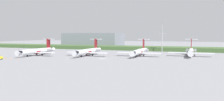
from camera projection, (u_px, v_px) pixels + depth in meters
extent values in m
plane|color=gray|center=(121.00, 54.00, 137.77)|extent=(500.00, 500.00, 0.00)
cube|color=#426033|center=(135.00, 48.00, 171.03)|extent=(320.00, 20.00, 2.69)
cylinder|color=silver|center=(37.00, 51.00, 125.09)|extent=(2.70, 24.00, 2.70)
cone|color=silver|center=(19.00, 53.00, 112.41)|extent=(2.70, 3.00, 2.70)
cone|color=silver|center=(52.00, 50.00, 138.23)|extent=(2.30, 4.00, 2.29)
cube|color=black|center=(21.00, 52.00, 114.16)|extent=(2.03, 1.80, 0.90)
cylinder|color=maroon|center=(37.00, 51.00, 125.10)|extent=(2.76, 3.60, 2.76)
cube|color=silver|center=(27.00, 52.00, 126.18)|extent=(11.00, 3.20, 0.36)
cube|color=silver|center=(45.00, 53.00, 122.20)|extent=(11.00, 3.20, 0.36)
cube|color=maroon|center=(48.00, 43.00, 135.14)|extent=(0.36, 3.20, 5.20)
cube|color=silver|center=(49.00, 39.00, 135.25)|extent=(6.80, 1.80, 0.24)
cylinder|color=gray|center=(43.00, 50.00, 134.47)|extent=(1.50, 3.40, 1.50)
cylinder|color=gray|center=(50.00, 50.00, 132.95)|extent=(1.50, 3.40, 1.50)
cylinder|color=gray|center=(27.00, 55.00, 118.20)|extent=(0.20, 0.20, 0.65)
cylinder|color=black|center=(27.00, 56.00, 118.24)|extent=(0.30, 0.90, 0.90)
cylinder|color=black|center=(37.00, 54.00, 128.12)|extent=(0.35, 0.90, 0.90)
cylinder|color=black|center=(42.00, 54.00, 126.84)|extent=(0.35, 0.90, 0.90)
cylinder|color=silver|center=(88.00, 51.00, 123.39)|extent=(2.70, 24.00, 2.70)
cone|color=silver|center=(75.00, 53.00, 110.71)|extent=(2.70, 3.00, 2.70)
cone|color=silver|center=(98.00, 50.00, 136.53)|extent=(2.30, 4.00, 2.29)
cube|color=black|center=(77.00, 52.00, 112.46)|extent=(2.02, 1.80, 0.90)
cylinder|color=maroon|center=(88.00, 52.00, 123.40)|extent=(2.76, 3.60, 2.76)
cube|color=silver|center=(77.00, 52.00, 124.48)|extent=(11.00, 3.20, 0.36)
cube|color=silver|center=(97.00, 53.00, 120.50)|extent=(11.00, 3.20, 0.36)
cube|color=maroon|center=(96.00, 43.00, 133.44)|extent=(0.36, 3.20, 5.20)
cube|color=silver|center=(96.00, 39.00, 133.55)|extent=(6.80, 1.80, 0.24)
cylinder|color=gray|center=(91.00, 50.00, 132.77)|extent=(1.50, 3.40, 1.50)
cylinder|color=gray|center=(98.00, 50.00, 131.25)|extent=(1.50, 3.40, 1.50)
cylinder|color=gray|center=(81.00, 55.00, 116.50)|extent=(0.20, 0.20, 0.65)
cylinder|color=black|center=(81.00, 56.00, 116.54)|extent=(0.30, 0.90, 0.90)
cylinder|color=black|center=(86.00, 55.00, 126.42)|extent=(0.35, 0.90, 0.90)
cylinder|color=black|center=(93.00, 55.00, 125.14)|extent=(0.35, 0.90, 0.90)
cylinder|color=silver|center=(139.00, 52.00, 121.21)|extent=(2.70, 24.00, 2.70)
cone|color=silver|center=(133.00, 54.00, 108.53)|extent=(2.70, 3.00, 2.70)
cone|color=silver|center=(145.00, 50.00, 134.35)|extent=(2.29, 4.00, 2.29)
cube|color=black|center=(134.00, 52.00, 110.28)|extent=(2.03, 1.80, 0.90)
cylinder|color=maroon|center=(139.00, 52.00, 121.22)|extent=(2.76, 3.60, 2.76)
cube|color=silver|center=(128.00, 53.00, 122.30)|extent=(11.00, 3.20, 0.36)
cube|color=silver|center=(150.00, 53.00, 118.33)|extent=(11.00, 3.20, 0.36)
cube|color=maroon|center=(144.00, 43.00, 131.26)|extent=(0.36, 3.20, 5.20)
cube|color=silver|center=(144.00, 39.00, 131.37)|extent=(6.80, 1.80, 0.24)
cylinder|color=gray|center=(139.00, 50.00, 130.59)|extent=(1.50, 3.40, 1.50)
cylinder|color=gray|center=(147.00, 50.00, 129.08)|extent=(1.50, 3.40, 1.50)
cylinder|color=gray|center=(136.00, 56.00, 114.33)|extent=(0.20, 0.20, 0.65)
cylinder|color=black|center=(136.00, 57.00, 114.36)|extent=(0.30, 0.90, 0.90)
cylinder|color=black|center=(137.00, 55.00, 124.24)|extent=(0.35, 0.90, 0.90)
cylinder|color=black|center=(144.00, 55.00, 122.96)|extent=(0.35, 0.90, 0.90)
cylinder|color=silver|center=(191.00, 52.00, 120.99)|extent=(2.70, 24.00, 2.70)
cone|color=silver|center=(190.00, 54.00, 108.32)|extent=(2.70, 3.00, 2.70)
cone|color=silver|center=(191.00, 50.00, 134.14)|extent=(2.30, 4.00, 2.29)
cube|color=black|center=(191.00, 52.00, 110.07)|extent=(2.03, 1.80, 0.90)
cylinder|color=maroon|center=(191.00, 52.00, 121.00)|extent=(2.76, 3.60, 2.76)
cube|color=silver|center=(179.00, 53.00, 122.08)|extent=(11.00, 3.20, 0.36)
cube|color=silver|center=(203.00, 53.00, 118.11)|extent=(11.00, 3.20, 0.36)
cube|color=maroon|center=(191.00, 43.00, 131.04)|extent=(0.36, 3.20, 5.20)
cube|color=silver|center=(191.00, 39.00, 131.15)|extent=(6.80, 1.80, 0.24)
cylinder|color=gray|center=(187.00, 50.00, 130.37)|extent=(1.50, 3.40, 1.50)
cylinder|color=gray|center=(195.00, 50.00, 128.86)|extent=(1.50, 3.40, 1.50)
cylinder|color=gray|center=(191.00, 56.00, 114.11)|extent=(0.20, 0.20, 0.65)
cylinder|color=black|center=(191.00, 57.00, 114.15)|extent=(0.30, 0.90, 0.90)
cylinder|color=black|center=(187.00, 55.00, 124.03)|extent=(0.35, 0.90, 0.90)
cylinder|color=black|center=(195.00, 55.00, 122.75)|extent=(0.35, 0.90, 0.90)
cylinder|color=#B2B2B7|center=(162.00, 43.00, 149.86)|extent=(0.50, 0.50, 11.73)
cylinder|color=#B2B2B7|center=(162.00, 29.00, 149.22)|extent=(0.28, 0.28, 6.32)
cube|color=#B2B2B7|center=(162.00, 34.00, 149.42)|extent=(4.40, 0.20, 0.20)
sphere|color=red|center=(162.00, 24.00, 148.98)|extent=(0.50, 0.50, 0.50)
cube|color=gray|center=(94.00, 40.00, 205.68)|extent=(49.91, 27.75, 12.73)
cylinder|color=black|center=(2.00, 59.00, 105.98)|extent=(0.22, 0.60, 0.60)
cone|color=orange|center=(6.00, 58.00, 108.58)|extent=(0.44, 0.44, 0.55)
cone|color=orange|center=(11.00, 59.00, 107.29)|extent=(0.44, 0.44, 0.55)
cone|color=orange|center=(18.00, 59.00, 105.18)|extent=(0.44, 0.44, 0.55)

